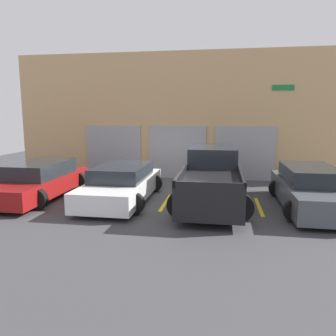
{
  "coord_description": "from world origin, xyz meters",
  "views": [
    {
      "loc": [
        1.81,
        -11.95,
        2.93
      ],
      "look_at": [
        0.0,
        -0.88,
        1.1
      ],
      "focal_mm": 35.0,
      "sensor_mm": 36.0,
      "label": 1
    }
  ],
  "objects_px": {
    "pickup_truck": "(212,178)",
    "van_right": "(310,189)",
    "sedan_white": "(122,184)",
    "sedan_side": "(40,181)"
  },
  "relations": [
    {
      "from": "van_right",
      "to": "sedan_white",
      "type": "bearing_deg",
      "value": 179.98
    },
    {
      "from": "sedan_white",
      "to": "van_right",
      "type": "xyz_separation_m",
      "value": [
        6.12,
        -0.0,
        0.04
      ]
    },
    {
      "from": "pickup_truck",
      "to": "van_right",
      "type": "bearing_deg",
      "value": -5.32
    },
    {
      "from": "pickup_truck",
      "to": "sedan_white",
      "type": "bearing_deg",
      "value": -174.72
    },
    {
      "from": "sedan_white",
      "to": "sedan_side",
      "type": "xyz_separation_m",
      "value": [
        -3.06,
        0.0,
        0.02
      ]
    },
    {
      "from": "pickup_truck",
      "to": "van_right",
      "type": "height_order",
      "value": "pickup_truck"
    },
    {
      "from": "sedan_side",
      "to": "sedan_white",
      "type": "bearing_deg",
      "value": -0.05
    },
    {
      "from": "sedan_white",
      "to": "sedan_side",
      "type": "relative_size",
      "value": 0.98
    },
    {
      "from": "pickup_truck",
      "to": "sedan_white",
      "type": "distance_m",
      "value": 3.08
    },
    {
      "from": "pickup_truck",
      "to": "sedan_white",
      "type": "xyz_separation_m",
      "value": [
        -3.06,
        -0.28,
        -0.25
      ]
    }
  ]
}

